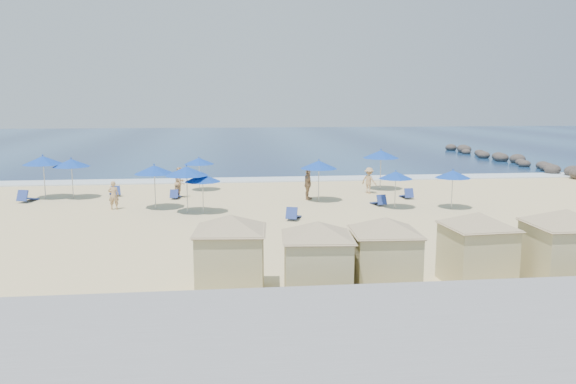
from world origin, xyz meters
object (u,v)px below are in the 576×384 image
object	(u,v)px
umbrella_1	(71,163)
umbrella_3	(199,161)
umbrella_7	(381,154)
cabana_2	(385,245)
beachgoer_2	(308,184)
umbrella_0	(43,160)
cabana_4	(564,238)
umbrella_9	(453,174)
trash_bin	(312,240)
beachgoer_0	(114,195)
rock_jetty	(507,159)
umbrella_6	(319,165)
beachgoer_3	(369,180)
cabana_3	(477,239)
umbrella_5	(203,178)
beachgoer_1	(180,182)
umbrella_8	(396,175)
umbrella_2	(154,170)
cabana_1	(317,250)
umbrella_4	(187,171)
cabana_0	(230,244)

from	to	relation	value
umbrella_1	umbrella_3	bearing A→B (deg)	16.35
umbrella_7	cabana_2	bearing A→B (deg)	-105.26
beachgoer_2	umbrella_0	bearing A→B (deg)	106.46
umbrella_0	cabana_4	bearing A→B (deg)	-41.16
umbrella_7	umbrella_9	size ratio (longest dim) A/B	1.24
umbrella_0	umbrella_7	size ratio (longest dim) A/B	0.98
cabana_4	trash_bin	bearing A→B (deg)	142.23
cabana_4	beachgoer_0	distance (m)	22.40
rock_jetty	umbrella_7	size ratio (longest dim) A/B	9.72
umbrella_6	beachgoer_3	xyz separation A→B (m)	(3.68, 2.46, -1.35)
cabana_4	umbrella_9	distance (m)	13.16
cabana_4	umbrella_7	xyz separation A→B (m)	(-0.40, 19.91, 0.77)
cabana_3	umbrella_9	bearing A→B (deg)	70.83
umbrella_3	beachgoer_2	xyz separation A→B (m)	(6.63, -4.14, -1.03)
umbrella_7	beachgoer_3	xyz separation A→B (m)	(-1.12, -1.37, -1.55)
umbrella_0	trash_bin	bearing A→B (deg)	-42.74
umbrella_9	trash_bin	bearing A→B (deg)	-140.14
umbrella_5	beachgoer_1	bearing A→B (deg)	107.47
umbrella_7	beachgoer_3	world-z (taller)	umbrella_7
umbrella_6	umbrella_7	bearing A→B (deg)	38.57
umbrella_0	umbrella_8	xyz separation A→B (m)	(20.21, -5.40, -0.48)
cabana_4	umbrella_6	distance (m)	16.91
umbrella_1	umbrella_2	distance (m)	6.64
umbrella_2	beachgoer_1	bearing A→B (deg)	72.57
umbrella_2	umbrella_5	distance (m)	3.06
cabana_1	umbrella_5	distance (m)	14.09
cabana_1	cabana_3	distance (m)	5.44
cabana_4	cabana_2	bearing A→B (deg)	178.16
umbrella_2	umbrella_4	size ratio (longest dim) A/B	0.97
cabana_4	umbrella_0	bearing A→B (deg)	138.84
cabana_2	umbrella_1	xyz separation A→B (m)	(-14.11, 18.49, 0.68)
trash_bin	beachgoer_1	size ratio (longest dim) A/B	0.39
cabana_0	beachgoer_2	size ratio (longest dim) A/B	2.35
umbrella_5	beachgoer_0	bearing A→B (deg)	162.46
beachgoer_0	beachgoer_2	bearing A→B (deg)	-170.88
cabana_4	umbrella_0	distance (m)	28.66
trash_bin	umbrella_6	bearing A→B (deg)	58.18
cabana_1	umbrella_1	distance (m)	22.37
umbrella_9	rock_jetty	bearing A→B (deg)	56.26
rock_jetty	cabana_3	bearing A→B (deg)	-118.85
rock_jetty	umbrella_3	world-z (taller)	umbrella_3
cabana_1	umbrella_0	world-z (taller)	umbrella_0
umbrella_1	umbrella_2	size ratio (longest dim) A/B	1.00
umbrella_2	beachgoer_3	size ratio (longest dim) A/B	1.51
umbrella_3	beachgoer_0	size ratio (longest dim) A/B	1.44
umbrella_4	beachgoer_2	world-z (taller)	umbrella_4
rock_jetty	umbrella_7	xyz separation A→B (m)	(-16.53, -14.71, 2.02)
umbrella_8	beachgoer_0	xyz separation A→B (m)	(-15.39, 1.39, -1.07)
cabana_1	umbrella_5	size ratio (longest dim) A/B	1.93
umbrella_2	umbrella_5	xyz separation A→B (m)	(2.66, -1.49, -0.29)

